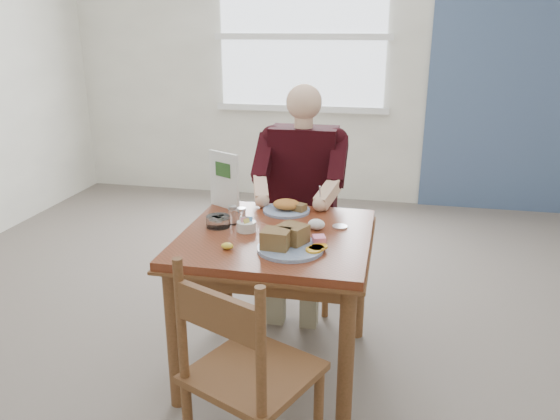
% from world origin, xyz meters
% --- Properties ---
extents(floor, '(6.00, 6.00, 0.00)m').
position_xyz_m(floor, '(0.00, 0.00, 0.00)').
color(floor, '#6D6458').
rests_on(floor, ground).
extents(wall_back, '(5.50, 0.00, 5.50)m').
position_xyz_m(wall_back, '(0.00, 3.00, 1.40)').
color(wall_back, white).
rests_on(wall_back, ground).
extents(accent_panel, '(1.60, 0.02, 2.80)m').
position_xyz_m(accent_panel, '(1.60, 2.98, 1.40)').
color(accent_panel, '#455B81').
rests_on(accent_panel, ground).
extents(lemon_wedge, '(0.06, 0.04, 0.03)m').
position_xyz_m(lemon_wedge, '(-0.17, -0.24, 0.77)').
color(lemon_wedge, yellow).
rests_on(lemon_wedge, table).
extents(napkin, '(0.09, 0.08, 0.05)m').
position_xyz_m(napkin, '(0.18, 0.09, 0.78)').
color(napkin, white).
rests_on(napkin, table).
extents(metal_dish, '(0.10, 0.10, 0.01)m').
position_xyz_m(metal_dish, '(0.29, 0.14, 0.75)').
color(metal_dish, silver).
rests_on(metal_dish, table).
extents(window, '(1.72, 0.04, 1.42)m').
position_xyz_m(window, '(-0.40, 2.97, 1.60)').
color(window, white).
rests_on(window, wall_back).
extents(table, '(0.92, 0.92, 0.75)m').
position_xyz_m(table, '(0.00, 0.00, 0.64)').
color(table, maroon).
rests_on(table, ground).
extents(chair_far, '(0.42, 0.42, 0.95)m').
position_xyz_m(chair_far, '(0.00, 0.80, 0.48)').
color(chair_far, brown).
rests_on(chair_far, ground).
extents(chair_near, '(0.56, 0.56, 0.95)m').
position_xyz_m(chair_near, '(0.05, -0.76, 0.48)').
color(chair_near, brown).
rests_on(chair_near, ground).
extents(diner, '(0.53, 0.56, 1.39)m').
position_xyz_m(diner, '(0.00, 0.71, 0.81)').
color(diner, gray).
rests_on(diner, chair_far).
extents(near_plate, '(0.35, 0.35, 0.10)m').
position_xyz_m(near_plate, '(0.10, -0.18, 0.79)').
color(near_plate, white).
rests_on(near_plate, table).
extents(far_plate, '(0.33, 0.33, 0.07)m').
position_xyz_m(far_plate, '(-0.01, 0.33, 0.78)').
color(far_plate, white).
rests_on(far_plate, table).
extents(caddy, '(0.12, 0.12, 0.07)m').
position_xyz_m(caddy, '(-0.15, -0.00, 0.78)').
color(caddy, white).
rests_on(caddy, table).
extents(shakers, '(0.11, 0.07, 0.10)m').
position_xyz_m(shakers, '(-0.22, 0.07, 0.80)').
color(shakers, white).
rests_on(shakers, table).
extents(creamer, '(0.16, 0.16, 0.05)m').
position_xyz_m(creamer, '(-0.30, 0.03, 0.78)').
color(creamer, white).
rests_on(creamer, table).
extents(menu, '(0.19, 0.12, 0.31)m').
position_xyz_m(menu, '(-0.36, 0.33, 0.91)').
color(menu, white).
rests_on(menu, table).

